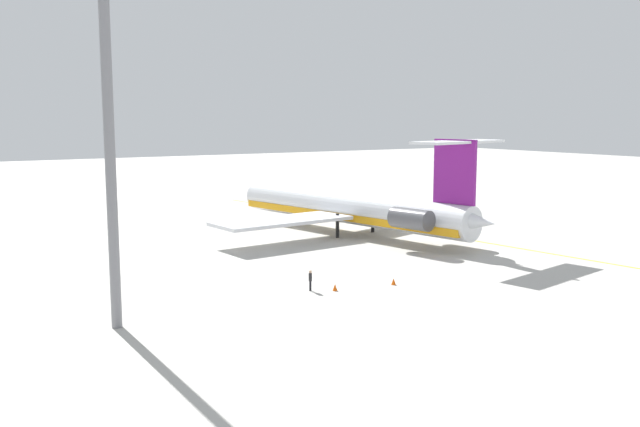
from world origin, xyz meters
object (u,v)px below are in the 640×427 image
object	(u,v)px
safety_cone_wingtip	(335,287)
light_mast	(108,114)
ground_crew_near_nose	(310,278)
main_jetliner	(355,208)
ground_crew_near_tail	(307,200)
safety_cone_nose	(394,282)

from	to	relation	value
safety_cone_wingtip	light_mast	distance (m)	22.49
light_mast	ground_crew_near_nose	bearing A→B (deg)	-84.23
main_jetliner	light_mast	bearing A→B (deg)	111.12
ground_crew_near_tail	safety_cone_nose	world-z (taller)	ground_crew_near_tail
ground_crew_near_tail	light_mast	bearing A→B (deg)	8.75
safety_cone_nose	light_mast	distance (m)	26.83
ground_crew_near_tail	light_mast	xyz separation A→B (m)	(-46.18, 42.05, 13.00)
ground_crew_near_nose	main_jetliner	bearing A→B (deg)	112.00
ground_crew_near_nose	ground_crew_near_tail	xyz separation A→B (m)	(44.57, -26.04, 0.03)
main_jetliner	light_mast	distance (m)	42.06
ground_crew_near_tail	safety_cone_nose	bearing A→B (deg)	28.75
main_jetliner	safety_cone_nose	size ratio (longest dim) A/B	72.16
ground_crew_near_nose	light_mast	xyz separation A→B (m)	(-1.62, 16.01, 13.03)
safety_cone_wingtip	ground_crew_near_nose	bearing A→B (deg)	59.63
safety_cone_nose	ground_crew_near_tail	bearing A→B (deg)	-22.32
ground_crew_near_tail	safety_cone_wingtip	xyz separation A→B (m)	(-45.57, 24.32, -0.84)
ground_crew_near_nose	safety_cone_nose	distance (m)	7.27
light_mast	safety_cone_nose	bearing A→B (deg)	-90.66
ground_crew_near_nose	safety_cone_wingtip	size ratio (longest dim) A/B	3.12
safety_cone_wingtip	main_jetliner	bearing A→B (deg)	-37.93
ground_crew_near_tail	light_mast	size ratio (longest dim) A/B	0.07
ground_crew_near_nose	safety_cone_wingtip	distance (m)	2.15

